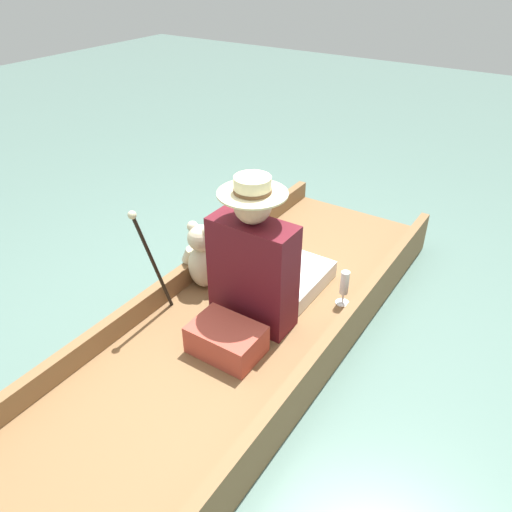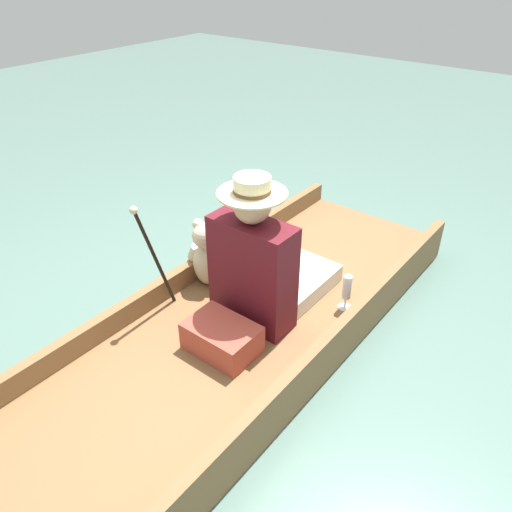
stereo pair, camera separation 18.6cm
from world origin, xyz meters
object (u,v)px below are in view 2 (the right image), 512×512
Objects in this scene: teddy_bear at (207,255)px; walking_cane at (151,249)px; wine_glass at (347,289)px; seated_person at (263,267)px.

teddy_bear is 0.44m from walking_cane.
walking_cane reaches higher than wine_glass.
seated_person is at bearing -139.63° from wine_glass.
seated_person is 1.22× the size of walking_cane.
seated_person is at bearing -0.72° from teddy_bear.
teddy_bear reaches higher than wine_glass.
seated_person reaches higher than wine_glass.
wine_glass is at bearing 20.90° from teddy_bear.
walking_cane reaches higher than teddy_bear.
wine_glass is at bearing 39.82° from seated_person.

